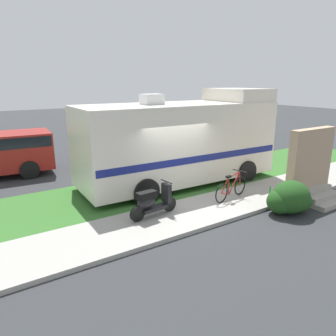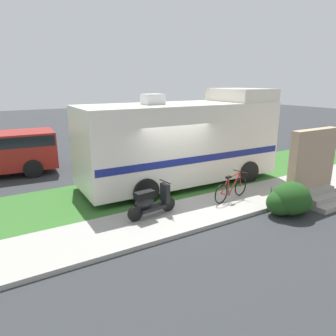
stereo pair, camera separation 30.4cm
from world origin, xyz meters
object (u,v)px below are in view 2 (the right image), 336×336
at_px(scooter, 150,201).
at_px(bicycle, 231,189).
at_px(bottle_green, 271,191).
at_px(pickup_truck_near, 3,153).
at_px(motorhome_rv, 183,141).

relative_size(scooter, bicycle, 0.95).
bearing_deg(bottle_green, bicycle, 166.20).
relative_size(bicycle, pickup_truck_near, 0.30).
height_order(motorhome_rv, pickup_truck_near, motorhome_rv).
bearing_deg(pickup_truck_near, scooter, -66.25).
height_order(scooter, bicycle, scooter).
relative_size(motorhome_rv, bicycle, 4.55).
height_order(scooter, pickup_truck_near, pickup_truck_near).
bearing_deg(bicycle, pickup_truck_near, 129.42).
height_order(bicycle, bottle_green, bicycle).
height_order(scooter, bottle_green, scooter).
xyz_separation_m(motorhome_rv, pickup_truck_near, (-5.82, 4.89, -0.75)).
distance_m(motorhome_rv, bicycle, 2.80).
distance_m(bicycle, pickup_truck_near, 9.59).
distance_m(scooter, bottle_green, 4.46).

